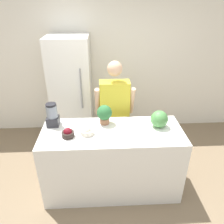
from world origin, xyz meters
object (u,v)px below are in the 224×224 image
watermelon (159,119)px  potted_plant (104,114)px  bowl_cherries (68,133)px  blender (52,115)px  person (114,113)px  bowl_cream (87,131)px  refrigerator (72,92)px

watermelon → potted_plant: 0.70m
bowl_cherries → blender: size_ratio=0.48×
watermelon → bowl_cherries: bearing=-172.5°
person → blender: bearing=-151.1°
bowl_cream → blender: 0.52m
watermelon → bowl_cream: size_ratio=1.39×
person → potted_plant: size_ratio=6.36×
refrigerator → bowl_cherries: 1.38m
person → potted_plant: 0.53m
refrigerator → person: bearing=-42.5°
bowl_cherries → blender: bearing=128.7°
refrigerator → bowl_cherries: refrigerator is taller
watermelon → bowl_cream: bearing=-173.2°
bowl_cherries → potted_plant: potted_plant is taller
watermelon → bowl_cherries: (-1.12, -0.15, -0.08)m
person → bowl_cream: size_ratio=10.49×
refrigerator → potted_plant: size_ratio=7.28×
refrigerator → bowl_cream: bearing=-76.1°
blender → potted_plant: (0.66, 0.01, -0.00)m
watermelon → bowl_cherries: watermelon is taller
watermelon → refrigerator: bearing=134.9°
refrigerator → bowl_cream: size_ratio=12.01×
watermelon → bowl_cream: (-0.90, -0.11, -0.08)m
blender → refrigerator: bearing=84.0°
person → potted_plant: bearing=-109.7°
person → blender: (-0.82, -0.45, 0.24)m
refrigerator → blender: 1.11m
person → refrigerator: bearing=137.5°
bowl_cream → blender: (-0.45, 0.24, 0.11)m
person → watermelon: bearing=-48.1°
person → watermelon: 0.81m
bowl_cream → blender: bearing=152.0°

